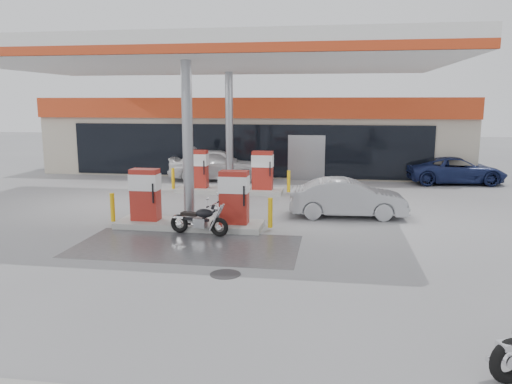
# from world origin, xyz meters

# --- Properties ---
(ground) EXTENTS (90.00, 90.00, 0.00)m
(ground) POSITION_xyz_m (0.00, 0.00, 0.00)
(ground) COLOR gray
(ground) RESTS_ON ground
(wet_patch) EXTENTS (6.00, 3.00, 0.00)m
(wet_patch) POSITION_xyz_m (0.50, 0.00, 0.00)
(wet_patch) COLOR #4C4C4F
(wet_patch) RESTS_ON ground
(drain_cover) EXTENTS (0.70, 0.70, 0.01)m
(drain_cover) POSITION_xyz_m (2.00, -2.00, 0.00)
(drain_cover) COLOR #38383A
(drain_cover) RESTS_ON ground
(store_building) EXTENTS (22.00, 8.22, 4.00)m
(store_building) POSITION_xyz_m (0.01, 15.94, 2.01)
(store_building) COLOR #B2A995
(store_building) RESTS_ON ground
(canopy) EXTENTS (16.00, 10.02, 5.51)m
(canopy) POSITION_xyz_m (0.00, 5.00, 5.27)
(canopy) COLOR silver
(canopy) RESTS_ON ground
(pump_island_near) EXTENTS (5.14, 1.30, 1.78)m
(pump_island_near) POSITION_xyz_m (0.00, 2.00, 0.71)
(pump_island_near) COLOR #9E9E99
(pump_island_near) RESTS_ON ground
(pump_island_far) EXTENTS (5.14, 1.30, 1.78)m
(pump_island_far) POSITION_xyz_m (0.00, 8.00, 0.71)
(pump_island_far) COLOR #9E9E99
(pump_island_far) RESTS_ON ground
(parked_motorcycle) EXTENTS (1.83, 0.75, 0.94)m
(parked_motorcycle) POSITION_xyz_m (0.55, 1.20, 0.42)
(parked_motorcycle) COLOR black
(parked_motorcycle) RESTS_ON ground
(sedan_white) EXTENTS (4.85, 2.53, 1.58)m
(sedan_white) POSITION_xyz_m (-1.34, 11.20, 0.79)
(sedan_white) COLOR silver
(sedan_white) RESTS_ON ground
(attendant) EXTENTS (0.97, 1.07, 1.78)m
(attendant) POSITION_xyz_m (-2.00, 9.58, 0.89)
(attendant) COLOR #55555A
(attendant) RESTS_ON ground
(hatchback_silver) EXTENTS (3.95, 1.62, 1.27)m
(hatchback_silver) POSITION_xyz_m (4.83, 4.20, 0.64)
(hatchback_silver) COLOR #9B9EA3
(hatchback_silver) RESTS_ON ground
(parked_car_left) EXTENTS (4.34, 3.01, 1.17)m
(parked_car_left) POSITION_xyz_m (-10.00, 13.64, 0.58)
(parked_car_left) COLOR #162549
(parked_car_left) RESTS_ON ground
(parked_car_right) EXTENTS (4.75, 2.63, 1.26)m
(parked_car_right) POSITION_xyz_m (10.00, 12.00, 0.63)
(parked_car_right) COLOR navy
(parked_car_right) RESTS_ON ground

